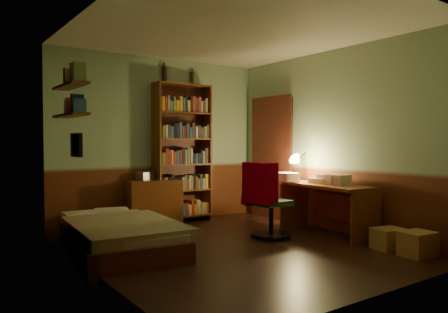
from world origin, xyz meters
TOP-DOWN VIEW (x-y plane):
  - floor at (0.00, 0.00)m, footprint 3.50×4.00m
  - ceiling at (0.00, 0.00)m, footprint 3.50×4.00m
  - wall_back at (0.00, 2.01)m, footprint 3.50×0.02m
  - wall_left at (-1.76, 0.00)m, footprint 0.02×4.00m
  - wall_right at (1.76, 0.00)m, footprint 0.02×4.00m
  - wall_front at (0.00, -2.01)m, footprint 3.50×0.02m
  - doorway at (1.72, 1.30)m, footprint 0.06×0.90m
  - door_trim at (1.69, 1.30)m, footprint 0.02×0.98m
  - bed at (-1.19, 0.75)m, footprint 1.33×2.14m
  - dresser at (-0.23, 1.76)m, footprint 0.84×0.50m
  - mini_stereo at (-0.32, 1.89)m, footprint 0.27×0.23m
  - bookshelf at (0.31, 1.85)m, footprint 0.94×0.30m
  - bottle_left at (0.05, 1.96)m, footprint 0.08×0.08m
  - bottle_right at (0.55, 1.96)m, footprint 0.08×0.08m
  - desk at (1.44, -0.16)m, footprint 0.65×1.36m
  - paper_stack at (1.27, 0.47)m, footprint 0.26×0.33m
  - desk_lamp at (1.62, 0.50)m, footprint 0.21×0.21m
  - office_chair at (0.72, 0.18)m, footprint 0.45×0.40m
  - red_jacket at (0.54, -0.02)m, footprint 0.39×0.50m
  - wall_shelf_lower at (-1.64, 1.10)m, footprint 0.20×0.90m
  - wall_shelf_upper at (-1.64, 1.10)m, footprint 0.20×0.90m
  - framed_picture at (-1.72, 0.60)m, footprint 0.04×0.32m
  - cardboard_box_a at (1.45, -1.48)m, footprint 0.39×0.32m
  - cardboard_box_b at (1.47, -1.10)m, footprint 0.41×0.36m

SIDE VIEW (x-z plane):
  - floor at x=0.00m, z-range -0.02..0.00m
  - cardboard_box_b at x=1.47m, z-range 0.00..0.25m
  - cardboard_box_a at x=1.45m, z-range 0.00..0.28m
  - bed at x=-1.19m, z-range 0.00..0.60m
  - dresser at x=-0.23m, z-range 0.00..0.70m
  - desk at x=1.44m, z-range 0.00..0.71m
  - office_chair at x=0.72m, z-range 0.00..0.89m
  - mini_stereo at x=-0.32m, z-range 0.70..0.83m
  - paper_stack at x=1.27m, z-range 0.71..0.83m
  - desk_lamp at x=1.62m, z-range 0.71..1.24m
  - doorway at x=1.72m, z-range 0.00..2.00m
  - door_trim at x=1.69m, z-range -0.04..2.04m
  - bookshelf at x=0.31m, z-range 0.00..2.20m
  - red_jacket at x=0.54m, z-range 0.89..1.41m
  - framed_picture at x=-1.72m, z-range 1.12..1.38m
  - wall_back at x=0.00m, z-range 0.00..2.60m
  - wall_left at x=-1.76m, z-range 0.00..2.60m
  - wall_right at x=1.76m, z-range 0.00..2.60m
  - wall_front at x=0.00m, z-range 0.00..2.60m
  - wall_shelf_lower at x=-1.64m, z-range 1.59..1.61m
  - wall_shelf_upper at x=-1.64m, z-range 1.94..1.96m
  - bottle_right at x=0.55m, z-range 2.20..2.43m
  - bottle_left at x=0.05m, z-range 2.20..2.47m
  - ceiling at x=0.00m, z-range 2.60..2.62m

